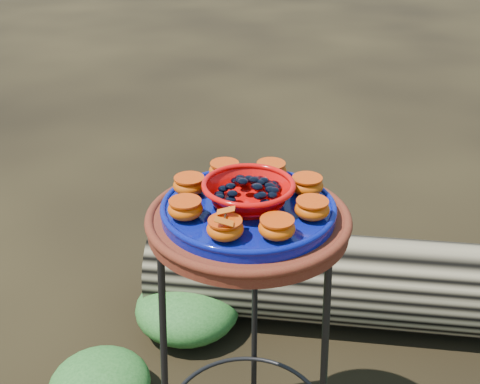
# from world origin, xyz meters

# --- Properties ---
(plant_stand) EXTENTS (0.44, 0.44, 0.70)m
(plant_stand) POSITION_xyz_m (0.00, 0.00, 0.35)
(plant_stand) COLOR black
(plant_stand) RESTS_ON ground
(terracotta_saucer) EXTENTS (0.43, 0.43, 0.03)m
(terracotta_saucer) POSITION_xyz_m (0.00, 0.00, 0.72)
(terracotta_saucer) COLOR #60130F
(terracotta_saucer) RESTS_ON plant_stand
(cobalt_plate) EXTENTS (0.37, 0.37, 0.02)m
(cobalt_plate) POSITION_xyz_m (0.00, 0.00, 0.75)
(cobalt_plate) COLOR #030861
(cobalt_plate) RESTS_ON terracotta_saucer
(red_bowl) EXTENTS (0.18, 0.18, 0.05)m
(red_bowl) POSITION_xyz_m (0.00, 0.00, 0.78)
(red_bowl) COLOR red
(red_bowl) RESTS_ON cobalt_plate
(glass_gems) EXTENTS (0.14, 0.14, 0.02)m
(glass_gems) POSITION_xyz_m (0.00, 0.00, 0.82)
(glass_gems) COLOR black
(glass_gems) RESTS_ON red_bowl
(orange_half_0) EXTENTS (0.07, 0.07, 0.04)m
(orange_half_0) POSITION_xyz_m (-0.03, -0.13, 0.78)
(orange_half_0) COLOR #BD3400
(orange_half_0) RESTS_ON cobalt_plate
(orange_half_1) EXTENTS (0.07, 0.07, 0.04)m
(orange_half_1) POSITION_xyz_m (0.07, -0.12, 0.78)
(orange_half_1) COLOR #BD3400
(orange_half_1) RESTS_ON cobalt_plate
(orange_half_2) EXTENTS (0.07, 0.07, 0.04)m
(orange_half_2) POSITION_xyz_m (0.13, -0.04, 0.78)
(orange_half_2) COLOR #BD3400
(orange_half_2) RESTS_ON cobalt_plate
(orange_half_3) EXTENTS (0.07, 0.07, 0.04)m
(orange_half_3) POSITION_xyz_m (0.12, 0.07, 0.78)
(orange_half_3) COLOR #BD3400
(orange_half_3) RESTS_ON cobalt_plate
(orange_half_4) EXTENTS (0.07, 0.07, 0.04)m
(orange_half_4) POSITION_xyz_m (0.04, 0.13, 0.78)
(orange_half_4) COLOR #BD3400
(orange_half_4) RESTS_ON cobalt_plate
(orange_half_5) EXTENTS (0.07, 0.07, 0.04)m
(orange_half_5) POSITION_xyz_m (-0.07, 0.12, 0.78)
(orange_half_5) COLOR #BD3400
(orange_half_5) RESTS_ON cobalt_plate
(orange_half_6) EXTENTS (0.07, 0.07, 0.04)m
(orange_half_6) POSITION_xyz_m (-0.13, 0.04, 0.78)
(orange_half_6) COLOR #BD3400
(orange_half_6) RESTS_ON cobalt_plate
(orange_half_7) EXTENTS (0.07, 0.07, 0.04)m
(orange_half_7) POSITION_xyz_m (-0.12, -0.07, 0.78)
(orange_half_7) COLOR #BD3400
(orange_half_7) RESTS_ON cobalt_plate
(butterfly) EXTENTS (0.08, 0.05, 0.01)m
(butterfly) POSITION_xyz_m (-0.03, -0.13, 0.80)
(butterfly) COLOR #CF4F0C
(butterfly) RESTS_ON orange_half_0
(driftwood_log) EXTENTS (1.67, 0.48, 0.31)m
(driftwood_log) POSITION_xyz_m (0.44, 0.60, 0.16)
(driftwood_log) COLOR black
(driftwood_log) RESTS_ON ground
(foliage_left) EXTENTS (0.29, 0.29, 0.15)m
(foliage_left) POSITION_xyz_m (-0.44, 0.13, 0.07)
(foliage_left) COLOR #1A4C18
(foliage_left) RESTS_ON ground
(foliage_back) EXTENTS (0.35, 0.35, 0.18)m
(foliage_back) POSITION_xyz_m (-0.25, 0.49, 0.09)
(foliage_back) COLOR #1A4C18
(foliage_back) RESTS_ON ground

